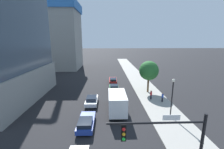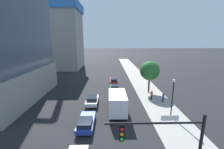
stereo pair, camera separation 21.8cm
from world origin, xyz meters
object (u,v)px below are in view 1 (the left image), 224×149
box_truck (117,101)px  car_white (92,100)px  traffic_light_pole (168,140)px  car_blue (86,122)px  pedestrian_blue_shirt (162,97)px  pedestrian_red_shirt (151,95)px  construction_building (57,33)px  car_green (114,88)px  street_tree (149,71)px  street_lamp (172,92)px  car_red (113,80)px

box_truck → car_white: bearing=145.7°
traffic_light_pole → car_blue: traffic_light_pole is taller
car_blue → box_truck: size_ratio=0.65×
pedestrian_blue_shirt → pedestrian_red_shirt: bearing=145.3°
construction_building → pedestrian_blue_shirt: (27.88, -33.59, -12.14)m
traffic_light_pole → pedestrian_red_shirt: traffic_light_pole is taller
car_white → car_green: size_ratio=0.97×
street_tree → pedestrian_blue_shirt: street_tree is taller
traffic_light_pole → car_green: size_ratio=1.45×
street_tree → car_white: 12.83m
traffic_light_pole → pedestrian_blue_shirt: traffic_light_pole is taller
construction_building → car_blue: size_ratio=7.29×
car_white → pedestrian_blue_shirt: pedestrian_blue_shirt is taller
pedestrian_blue_shirt → street_lamp: bearing=-97.9°
street_lamp → car_red: size_ratio=1.12×
street_lamp → box_truck: 7.85m
construction_building → pedestrian_blue_shirt: bearing=-50.3°
pedestrian_blue_shirt → car_white: bearing=-178.2°
traffic_light_pole → car_white: (-6.49, 15.18, -3.51)m
car_blue → box_truck: bearing=45.4°
street_lamp → street_tree: size_ratio=0.85×
car_white → car_red: 13.54m
car_white → pedestrian_red_shirt: bearing=8.3°
traffic_light_pole → car_blue: size_ratio=1.36×
construction_building → street_lamp: (27.18, -38.69, -9.39)m
construction_building → car_white: construction_building is taller
box_truck → car_green: bearing=90.0°
car_green → pedestrian_blue_shirt: size_ratio=2.70×
box_truck → construction_building: bearing=118.4°
construction_building → car_green: 36.04m
car_red → construction_building: bearing=133.3°
street_tree → car_green: size_ratio=1.47×
traffic_light_pole → street_lamp: size_ratio=1.17×
car_green → box_truck: size_ratio=0.61×
traffic_light_pole → street_lamp: traffic_light_pole is taller
traffic_light_pole → street_tree: street_tree is taller
car_blue → construction_building: bearing=111.2°
box_truck → car_blue: bearing=-134.6°
construction_building → car_red: (19.84, -21.03, -12.44)m
traffic_light_pole → car_green: (-2.47, 21.75, -3.56)m
street_tree → box_truck: size_ratio=0.89×
car_white → traffic_light_pole: bearing=-66.8°
traffic_light_pole → box_truck: traffic_light_pole is taller
car_red → car_green: bearing=-90.0°
car_red → pedestrian_blue_shirt: bearing=-57.4°
street_lamp → box_truck: bearing=164.9°
traffic_light_pole → car_green: 22.17m
street_lamp → car_green: size_ratio=1.24×
street_lamp → car_green: bearing=123.0°
car_green → car_blue: 13.99m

